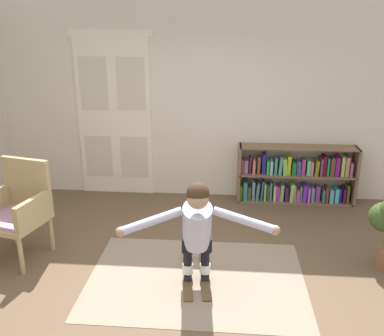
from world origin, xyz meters
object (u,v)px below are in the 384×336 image
skis_pair (196,275)px  wicker_chair (18,208)px  bookshelf (296,178)px  person_skier (197,225)px

skis_pair → wicker_chair: bearing=171.3°
bookshelf → person_skier: 2.67m
bookshelf → skis_pair: 2.51m
wicker_chair → person_skier: size_ratio=0.75×
bookshelf → person_skier: bearing=-119.3°
wicker_chair → skis_pair: size_ratio=1.30×
wicker_chair → bookshelf: bearing=28.5°
person_skier → bookshelf: bearing=60.7°
bookshelf → skis_pair: size_ratio=2.02×
bookshelf → wicker_chair: (-3.33, -1.81, 0.21)m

